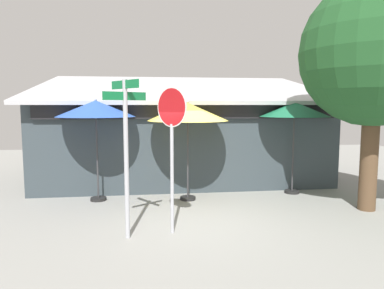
# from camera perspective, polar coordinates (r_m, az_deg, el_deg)

# --- Properties ---
(ground_plane) EXTENTS (28.00, 28.00, 0.10)m
(ground_plane) POSITION_cam_1_polar(r_m,az_deg,el_deg) (8.63, 0.81, -11.85)
(ground_plane) COLOR gray
(cafe_building) EXTENTS (9.97, 6.04, 3.87)m
(cafe_building) POSITION_cam_1_polar(r_m,az_deg,el_deg) (13.19, -1.75, 1.37)
(cafe_building) COLOR #333D42
(cafe_building) RESTS_ON ground
(street_sign_post) EXTENTS (0.79, 0.84, 3.14)m
(street_sign_post) POSITION_cam_1_polar(r_m,az_deg,el_deg) (7.03, -10.57, 0.44)
(street_sign_post) COLOR #A8AAB2
(street_sign_post) RESTS_ON ground
(stop_sign) EXTENTS (0.54, 0.61, 3.01)m
(stop_sign) POSITION_cam_1_polar(r_m,az_deg,el_deg) (7.18, -3.27, 2.07)
(stop_sign) COLOR #A8AAB2
(stop_sign) RESTS_ON ground
(patio_umbrella_royal_blue_left) EXTENTS (2.14, 2.14, 2.84)m
(patio_umbrella_royal_blue_left) POSITION_cam_1_polar(r_m,az_deg,el_deg) (10.03, -15.17, 5.46)
(patio_umbrella_royal_blue_left) COLOR black
(patio_umbrella_royal_blue_left) RESTS_ON ground
(patio_umbrella_mustard_center) EXTENTS (2.23, 2.23, 2.78)m
(patio_umbrella_mustard_center) POSITION_cam_1_polar(r_m,az_deg,el_deg) (9.76, -0.69, 5.18)
(patio_umbrella_mustard_center) COLOR black
(patio_umbrella_mustard_center) RESTS_ON ground
(patio_umbrella_forest_green_right) EXTENTS (2.05, 2.05, 2.81)m
(patio_umbrella_forest_green_right) POSITION_cam_1_polar(r_m,az_deg,el_deg) (10.94, 16.10, 5.33)
(patio_umbrella_forest_green_right) COLOR black
(patio_umbrella_forest_green_right) RESTS_ON ground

